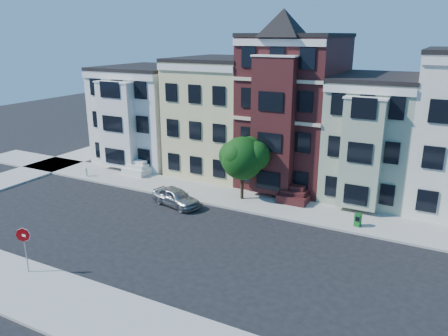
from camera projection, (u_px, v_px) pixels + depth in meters
The scene contains 12 objects.
ground at pixel (210, 249), 25.88m from camera, with size 120.00×120.00×0.00m, color black.
far_sidewalk at pixel (263, 204), 32.63m from camera, with size 60.00×4.00×0.15m, color #9E9B93.
near_sidewalk at pixel (121, 324), 19.08m from camera, with size 60.00×4.00×0.15m, color #9E9B93.
house_white at pixel (150, 115), 43.49m from camera, with size 8.00×9.00×9.00m, color silver.
house_yellow at pixel (221, 117), 39.80m from camera, with size 7.00×9.00×10.00m, color beige.
house_brown at pixel (295, 112), 36.40m from camera, with size 7.00×9.00×12.00m, color #3B1415.
house_green at pixel (374, 138), 33.96m from camera, with size 6.00×9.00×9.00m, color #93A187.
street_tree at pixel (242, 161), 32.61m from camera, with size 5.12×5.12×5.96m, color #134711, non-canonical shape.
parked_car at pixel (176, 197), 32.26m from camera, with size 1.62×4.04×1.38m, color #9DA0A3.
newspaper_box at pixel (358, 220), 28.51m from camera, with size 0.39×0.35×0.87m, color #136221.
fire_hydrant at pixel (86, 173), 38.64m from camera, with size 0.23×0.23×0.64m, color silver.
stop_sign at pixel (25, 247), 22.70m from camera, with size 0.79×0.11×2.87m, color #AB060A, non-canonical shape.
Camera 1 is at (11.53, -20.29, 12.20)m, focal length 35.00 mm.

